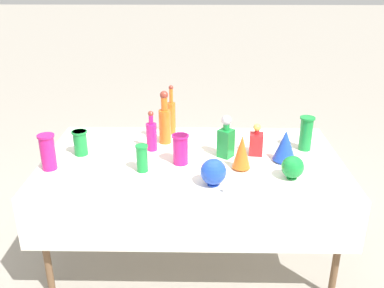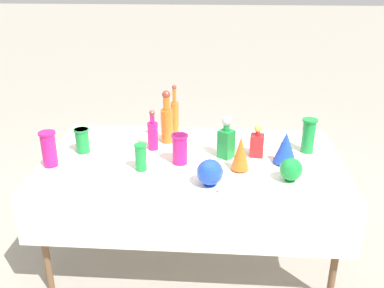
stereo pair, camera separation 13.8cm
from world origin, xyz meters
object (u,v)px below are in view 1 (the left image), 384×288
tall_bottle_1 (152,135)px  slender_vase_1 (142,157)px  slender_vase_4 (180,148)px  tall_bottle_0 (165,122)px  fluted_vase_0 (285,145)px  slender_vase_3 (306,132)px  cardboard_box_behind_left (227,159)px  square_decanter_0 (256,142)px  round_bowl_1 (213,172)px  slender_vase_2 (80,142)px  fluted_vase_1 (242,152)px  slender_vase_0 (48,151)px  tall_bottle_2 (171,115)px  square_decanter_1 (226,139)px  round_bowl_0 (293,167)px

tall_bottle_1 → slender_vase_1: 0.33m
tall_bottle_1 → slender_vase_4: bearing=-45.9°
tall_bottle_0 → fluted_vase_0: (0.81, -0.30, -0.05)m
slender_vase_3 → cardboard_box_behind_left: 1.48m
square_decanter_0 → round_bowl_1: size_ratio=1.36×
square_decanter_0 → slender_vase_3: bearing=14.1°
tall_bottle_0 → slender_vase_1: tall_bottle_0 is taller
slender_vase_2 → fluted_vase_1: fluted_vase_1 is taller
square_decanter_0 → slender_vase_2: 1.19m
slender_vase_2 → cardboard_box_behind_left: 1.84m
slender_vase_0 → fluted_vase_1: 1.22m
tall_bottle_1 → tall_bottle_2: (0.12, 0.32, 0.03)m
tall_bottle_2 → square_decanter_1: bearing=-47.3°
slender_vase_3 → fluted_vase_0: bearing=-132.8°
tall_bottle_2 → slender_vase_4: (0.09, -0.54, -0.04)m
tall_bottle_1 → square_decanter_1: 0.52m
tall_bottle_0 → slender_vase_4: bearing=-70.1°
tall_bottle_1 → square_decanter_0: (0.72, -0.06, -0.02)m
cardboard_box_behind_left → square_decanter_1: bearing=-94.7°
square_decanter_1 → slender_vase_1: square_decanter_1 is taller
slender_vase_4 → fluted_vase_0: fluted_vase_0 is taller
tall_bottle_0 → slender_vase_2: 0.60m
round_bowl_0 → cardboard_box_behind_left: round_bowl_0 is taller
tall_bottle_1 → round_bowl_1: (0.41, -0.51, -0.03)m
tall_bottle_1 → slender_vase_3: bearing=1.4°
tall_bottle_1 → slender_vase_0: size_ratio=1.24×
tall_bottle_0 → slender_vase_3: size_ratio=1.62×
fluted_vase_0 → round_bowl_0: bearing=-89.3°
slender_vase_1 → slender_vase_2: (-0.45, 0.25, -0.00)m
slender_vase_0 → fluted_vase_0: 1.52m
square_decanter_0 → fluted_vase_0: square_decanter_0 is taller
round_bowl_0 → slender_vase_3: bearing=68.3°
fluted_vase_0 → slender_vase_3: bearing=47.2°
fluted_vase_1 → round_bowl_1: bearing=-130.5°
slender_vase_1 → fluted_vase_1: size_ratio=0.76×
fluted_vase_1 → round_bowl_1: size_ratio=1.41×
slender_vase_3 → slender_vase_2: bearing=-175.9°
slender_vase_3 → fluted_vase_1: (-0.47, -0.32, -0.01)m
tall_bottle_2 → fluted_vase_1: 0.78m
square_decanter_1 → fluted_vase_1: square_decanter_1 is taller
square_decanter_0 → fluted_vase_0: bearing=-30.9°
square_decanter_1 → tall_bottle_2: bearing=132.7°
tall_bottle_1 → slender_vase_4: 0.30m
slender_vase_4 → fluted_vase_0: bearing=4.1°
slender_vase_2 → round_bowl_1: bearing=-25.3°
slender_vase_1 → slender_vase_2: bearing=151.3°
tall_bottle_0 → tall_bottle_2: bearing=78.7°
square_decanter_0 → slender_vase_1: square_decanter_0 is taller
tall_bottle_1 → fluted_vase_1: tall_bottle_1 is taller
tall_bottle_0 → square_decanter_0: (0.63, -0.20, -0.07)m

